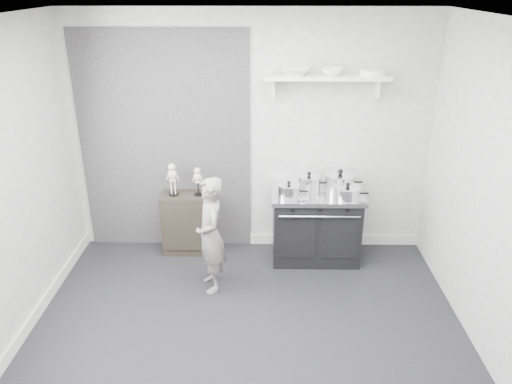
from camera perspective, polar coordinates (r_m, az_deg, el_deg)
ground at (r=4.61m, az=-1.17°, el=-16.73°), size 4.00×4.00×0.00m
room_shell at (r=3.91m, az=-2.60°, el=3.49°), size 4.02×3.62×2.71m
wall_shelf at (r=5.33m, az=8.10°, el=12.77°), size 1.30×0.26×0.24m
stove at (r=5.65m, az=6.82°, el=-3.79°), size 1.00×0.63×0.81m
side_cabinet at (r=5.83m, az=-7.90°, el=-3.52°), size 0.55×0.32×0.71m
child at (r=5.00m, az=-5.20°, el=-4.94°), size 0.40×0.51×1.21m
pot_front_left at (r=5.33m, az=3.77°, el=0.18°), size 0.33×0.24×0.18m
pot_back_left at (r=5.55m, az=6.06°, el=1.15°), size 0.35×0.27×0.20m
pot_back_right at (r=5.59m, az=9.56°, el=1.23°), size 0.42×0.33×0.23m
pot_front_right at (r=5.36m, az=10.41°, el=-0.05°), size 0.36×0.28×0.18m
skeleton_full at (r=5.61m, az=-9.53°, el=1.71°), size 0.12×0.08×0.43m
skeleton_torso at (r=5.58m, az=-6.68°, el=1.44°), size 0.11×0.07×0.38m
bowl_large at (r=5.28m, az=4.34°, el=13.62°), size 0.33×0.33×0.08m
bowl_small at (r=5.32m, az=8.70°, el=13.45°), size 0.23×0.23×0.07m
plate_stack at (r=5.39m, az=13.18°, el=13.18°), size 0.27×0.27×0.06m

